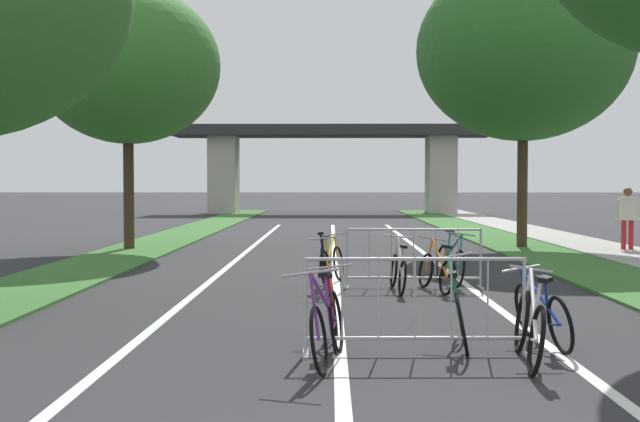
{
  "coord_description": "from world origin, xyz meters",
  "views": [
    {
      "loc": [
        -0.11,
        -3.37,
        1.84
      ],
      "look_at": [
        -0.42,
        20.32,
        0.99
      ],
      "focal_mm": 43.58,
      "sensor_mm": 36.0,
      "label": 1
    }
  ],
  "objects_px": {
    "bicycle_silver_6": "(398,271)",
    "bicycle_green_8": "(459,313)",
    "bicycle_red_9": "(333,313)",
    "bicycle_orange_3": "(437,271)",
    "pedestrian_with_backpack": "(628,213)",
    "bicycle_yellow_4": "(332,264)",
    "bicycle_teal_2": "(450,263)",
    "bicycle_blue_7": "(542,314)",
    "bicycle_purple_5": "(327,325)",
    "bicycle_white_0": "(529,327)",
    "bicycle_black_1": "(324,268)",
    "tree_left_oak_mid": "(128,65)",
    "crowd_barrier_nearest": "(415,306)",
    "crowd_barrier_second": "(413,258)",
    "tree_right_pine_far": "(524,50)"
  },
  "relations": [
    {
      "from": "bicycle_orange_3",
      "to": "pedestrian_with_backpack",
      "type": "height_order",
      "value": "pedestrian_with_backpack"
    },
    {
      "from": "tree_left_oak_mid",
      "to": "tree_right_pine_far",
      "type": "xyz_separation_m",
      "value": [
        10.94,
        0.73,
        0.51
      ]
    },
    {
      "from": "bicycle_yellow_4",
      "to": "bicycle_blue_7",
      "type": "distance_m",
      "value": 5.83
    },
    {
      "from": "bicycle_white_0",
      "to": "crowd_barrier_second",
      "type": "bearing_deg",
      "value": 102.58
    },
    {
      "from": "bicycle_yellow_4",
      "to": "bicycle_purple_5",
      "type": "bearing_deg",
      "value": -76.31
    },
    {
      "from": "bicycle_black_1",
      "to": "bicycle_teal_2",
      "type": "relative_size",
      "value": 1.01
    },
    {
      "from": "bicycle_white_0",
      "to": "bicycle_orange_3",
      "type": "height_order",
      "value": "bicycle_white_0"
    },
    {
      "from": "crowd_barrier_nearest",
      "to": "bicycle_white_0",
      "type": "bearing_deg",
      "value": -20.08
    },
    {
      "from": "bicycle_teal_2",
      "to": "bicycle_purple_5",
      "type": "bearing_deg",
      "value": 62.98
    },
    {
      "from": "bicycle_blue_7",
      "to": "pedestrian_with_backpack",
      "type": "height_order",
      "value": "pedestrian_with_backpack"
    },
    {
      "from": "bicycle_white_0",
      "to": "bicycle_silver_6",
      "type": "bearing_deg",
      "value": 106.44
    },
    {
      "from": "bicycle_teal_2",
      "to": "bicycle_red_9",
      "type": "distance_m",
      "value": 5.72
    },
    {
      "from": "bicycle_white_0",
      "to": "bicycle_black_1",
      "type": "xyz_separation_m",
      "value": [
        -2.13,
        5.36,
        0.01
      ]
    },
    {
      "from": "tree_left_oak_mid",
      "to": "crowd_barrier_nearest",
      "type": "relative_size",
      "value": 2.98
    },
    {
      "from": "bicycle_orange_3",
      "to": "bicycle_silver_6",
      "type": "xyz_separation_m",
      "value": [
        -0.65,
        -0.03,
        -0.0
      ]
    },
    {
      "from": "bicycle_black_1",
      "to": "pedestrian_with_backpack",
      "type": "height_order",
      "value": "pedestrian_with_backpack"
    },
    {
      "from": "crowd_barrier_nearest",
      "to": "bicycle_orange_3",
      "type": "relative_size",
      "value": 1.5
    },
    {
      "from": "bicycle_white_0",
      "to": "crowd_barrier_nearest",
      "type": "bearing_deg",
      "value": 166.86
    },
    {
      "from": "bicycle_white_0",
      "to": "pedestrian_with_backpack",
      "type": "bearing_deg",
      "value": 72.31
    },
    {
      "from": "crowd_barrier_nearest",
      "to": "tree_right_pine_far",
      "type": "bearing_deg",
      "value": 71.74
    },
    {
      "from": "bicycle_teal_2",
      "to": "bicycle_purple_5",
      "type": "distance_m",
      "value": 6.56
    },
    {
      "from": "bicycle_teal_2",
      "to": "bicycle_green_8",
      "type": "xyz_separation_m",
      "value": [
        -0.72,
        -5.39,
        0.01
      ]
    },
    {
      "from": "bicycle_silver_6",
      "to": "bicycle_green_8",
      "type": "relative_size",
      "value": 0.97
    },
    {
      "from": "bicycle_yellow_4",
      "to": "bicycle_green_8",
      "type": "distance_m",
      "value": 5.63
    },
    {
      "from": "crowd_barrier_second",
      "to": "crowd_barrier_nearest",
      "type": "bearing_deg",
      "value": -95.94
    },
    {
      "from": "tree_right_pine_far",
      "to": "pedestrian_with_backpack",
      "type": "height_order",
      "value": "tree_right_pine_far"
    },
    {
      "from": "crowd_barrier_second",
      "to": "bicycle_black_1",
      "type": "distance_m",
      "value": 1.61
    },
    {
      "from": "crowd_barrier_second",
      "to": "tree_right_pine_far",
      "type": "bearing_deg",
      "value": 64.63
    },
    {
      "from": "bicycle_blue_7",
      "to": "pedestrian_with_backpack",
      "type": "bearing_deg",
      "value": 58.91
    },
    {
      "from": "crowd_barrier_second",
      "to": "bicycle_white_0",
      "type": "bearing_deg",
      "value": -84.35
    },
    {
      "from": "bicycle_yellow_4",
      "to": "bicycle_silver_6",
      "type": "distance_m",
      "value": 1.52
    },
    {
      "from": "bicycle_orange_3",
      "to": "crowd_barrier_second",
      "type": "bearing_deg",
      "value": 112.53
    },
    {
      "from": "tree_right_pine_far",
      "to": "crowd_barrier_nearest",
      "type": "distance_m",
      "value": 15.22
    },
    {
      "from": "bicycle_black_1",
      "to": "bicycle_teal_2",
      "type": "bearing_deg",
      "value": -162.57
    },
    {
      "from": "tree_right_pine_far",
      "to": "tree_left_oak_mid",
      "type": "bearing_deg",
      "value": -176.21
    },
    {
      "from": "bicycle_blue_7",
      "to": "crowd_barrier_second",
      "type": "bearing_deg",
      "value": 94.87
    },
    {
      "from": "bicycle_green_8",
      "to": "pedestrian_with_backpack",
      "type": "relative_size",
      "value": 0.98
    },
    {
      "from": "bicycle_white_0",
      "to": "bicycle_silver_6",
      "type": "xyz_separation_m",
      "value": [
        -0.87,
        5.22,
        -0.03
      ]
    },
    {
      "from": "bicycle_red_9",
      "to": "pedestrian_with_backpack",
      "type": "relative_size",
      "value": 0.92
    },
    {
      "from": "tree_right_pine_far",
      "to": "bicycle_red_9",
      "type": "distance_m",
      "value": 15.14
    },
    {
      "from": "bicycle_black_1",
      "to": "bicycle_green_8",
      "type": "relative_size",
      "value": 1.04
    },
    {
      "from": "bicycle_orange_3",
      "to": "bicycle_silver_6",
      "type": "bearing_deg",
      "value": 168.79
    },
    {
      "from": "bicycle_blue_7",
      "to": "bicycle_red_9",
      "type": "height_order",
      "value": "bicycle_red_9"
    },
    {
      "from": "bicycle_white_0",
      "to": "bicycle_blue_7",
      "type": "bearing_deg",
      "value": 74.84
    },
    {
      "from": "bicycle_teal_2",
      "to": "bicycle_blue_7",
      "type": "relative_size",
      "value": 1.04
    },
    {
      "from": "tree_left_oak_mid",
      "to": "crowd_barrier_nearest",
      "type": "height_order",
      "value": "tree_left_oak_mid"
    },
    {
      "from": "bicycle_black_1",
      "to": "bicycle_yellow_4",
      "type": "xyz_separation_m",
      "value": [
        0.13,
        0.89,
        -0.02
      ]
    },
    {
      "from": "bicycle_orange_3",
      "to": "pedestrian_with_backpack",
      "type": "relative_size",
      "value": 0.93
    },
    {
      "from": "bicycle_purple_5",
      "to": "bicycle_green_8",
      "type": "xyz_separation_m",
      "value": [
        1.48,
        0.79,
        0.0
      ]
    },
    {
      "from": "bicycle_red_9",
      "to": "bicycle_orange_3",
      "type": "bearing_deg",
      "value": 68.77
    }
  ]
}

